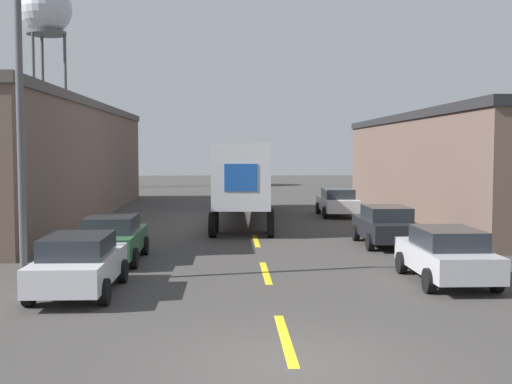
% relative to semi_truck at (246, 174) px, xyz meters
% --- Properties ---
extents(ground_plane, '(160.00, 160.00, 0.00)m').
position_rel_semi_truck_xyz_m(ground_plane, '(0.20, -22.77, -2.39)').
color(ground_plane, '#3D3A38').
extents(road_centerline, '(0.20, 16.74, 0.01)m').
position_rel_semi_truck_xyz_m(road_centerline, '(0.20, -14.59, -2.38)').
color(road_centerline, yellow).
rests_on(road_centerline, ground_plane).
extents(warehouse_left, '(9.63, 28.57, 6.17)m').
position_rel_semi_truck_xyz_m(warehouse_left, '(-12.47, 1.51, 0.70)').
color(warehouse_left, brown).
rests_on(warehouse_left, ground_plane).
extents(warehouse_right, '(8.67, 25.11, 5.54)m').
position_rel_semi_truck_xyz_m(warehouse_right, '(12.39, 0.59, 0.39)').
color(warehouse_right, brown).
rests_on(warehouse_right, ground_plane).
extents(semi_truck, '(3.49, 15.74, 3.92)m').
position_rel_semi_truck_xyz_m(semi_truck, '(0.00, 0.00, 0.00)').
color(semi_truck, navy).
rests_on(semi_truck, ground_plane).
extents(parked_car_left_near, '(1.97, 4.21, 1.51)m').
position_rel_semi_truck_xyz_m(parked_car_left_near, '(-4.68, -17.16, -1.60)').
color(parked_car_left_near, silver).
rests_on(parked_car_left_near, ground_plane).
extents(parked_car_left_far, '(1.97, 4.21, 1.51)m').
position_rel_semi_truck_xyz_m(parked_car_left_far, '(-4.68, -12.46, -1.60)').
color(parked_car_left_far, '#2D5B38').
rests_on(parked_car_left_far, ground_plane).
extents(parked_car_right_near, '(1.97, 4.21, 1.51)m').
position_rel_semi_truck_xyz_m(parked_car_right_near, '(5.08, -16.19, -1.60)').
color(parked_car_right_near, '#B2B2B7').
rests_on(parked_car_right_near, ground_plane).
extents(parked_car_right_far, '(1.97, 4.21, 1.51)m').
position_rel_semi_truck_xyz_m(parked_car_right_far, '(5.08, 1.50, -1.60)').
color(parked_car_right_far, silver).
rests_on(parked_car_right_far, ground_plane).
extents(parked_car_right_mid, '(1.97, 4.21, 1.51)m').
position_rel_semi_truck_xyz_m(parked_car_right_mid, '(5.08, -9.35, -1.60)').
color(parked_car_right_mid, black).
rests_on(parked_car_right_mid, ground_plane).
extents(water_tower, '(4.77, 4.77, 19.10)m').
position_rel_semi_truck_xyz_m(water_tower, '(-17.87, 27.97, 13.97)').
color(water_tower, '#47474C').
rests_on(water_tower, ground_plane).
extents(street_lamp, '(3.36, 0.32, 8.07)m').
position_rel_semi_truck_xyz_m(street_lamp, '(-6.03, -15.92, 2.37)').
color(street_lamp, '#4C4C51').
rests_on(street_lamp, ground_plane).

